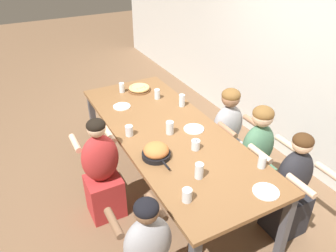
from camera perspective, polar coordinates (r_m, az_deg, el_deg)
name	(u,v)px	position (r m, az deg, el deg)	size (l,w,h in m)	color
ground_plane	(168,189)	(3.85, 0.00, -10.86)	(18.00, 18.00, 0.00)	brown
restaurant_back_panel	(304,31)	(4.07, 22.57, 15.04)	(10.00, 0.06, 3.20)	silver
dining_table	(168,136)	(3.40, 0.00, -1.69)	(2.67, 1.03, 0.80)	brown
pizza_board_main	(139,89)	(4.20, -5.02, 6.51)	(0.28, 0.28, 0.06)	brown
skillet_bowl	(156,152)	(2.95, -2.06, -4.50)	(0.38, 0.26, 0.14)	black
empty_plate_a	(194,129)	(3.38, 4.53, -0.52)	(0.21, 0.21, 0.02)	white
empty_plate_b	(122,106)	(3.84, -8.05, 3.39)	(0.20, 0.20, 0.02)	white
empty_plate_c	(266,192)	(2.73, 16.68, -10.89)	(0.21, 0.21, 0.02)	white
cocktail_glass_blue	(196,145)	(3.07, 4.84, -3.35)	(0.08, 0.08, 0.12)	silver
drinking_glass_a	(187,196)	(2.53, 3.33, -12.06)	(0.08, 0.08, 0.11)	silver
drinking_glass_b	(262,162)	(2.95, 16.05, -6.09)	(0.07, 0.07, 0.12)	silver
drinking_glass_c	(170,128)	(3.28, 0.31, -0.43)	(0.08, 0.08, 0.13)	silver
drinking_glass_d	(157,94)	(3.97, -1.90, 5.58)	(0.07, 0.07, 0.12)	silver
drinking_glass_e	(129,131)	(3.28, -6.78, -0.92)	(0.08, 0.08, 0.11)	silver
drinking_glass_f	(122,88)	(4.18, -8.06, 6.64)	(0.07, 0.07, 0.12)	silver
drinking_glass_g	(199,172)	(2.74, 5.44, -7.90)	(0.07, 0.07, 0.14)	silver
drinking_glass_h	(182,101)	(3.80, 2.43, 4.35)	(0.07, 0.07, 0.14)	silver
diner_far_center	(227,137)	(3.82, 10.19, -1.90)	(0.51, 0.40, 1.12)	#99999E
diner_far_midright	(256,159)	(3.52, 15.04, -5.63)	(0.51, 0.40, 1.15)	#477556
diner_near_center	(102,174)	(3.31, -11.39, -8.20)	(0.51, 0.40, 1.13)	#B22D2D
diner_far_right	(291,190)	(3.28, 20.62, -10.44)	(0.51, 0.40, 1.12)	#232328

